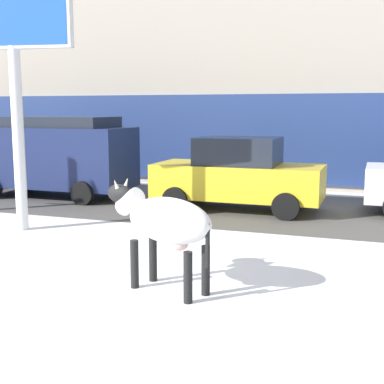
# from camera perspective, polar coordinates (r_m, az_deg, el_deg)

# --- Properties ---
(ground_plane) EXTENTS (120.00, 120.00, 0.00)m
(ground_plane) POSITION_cam_1_polar(r_m,az_deg,el_deg) (7.42, -9.59, -11.22)
(ground_plane) COLOR white
(road_strip) EXTENTS (60.00, 5.60, 0.01)m
(road_strip) POSITION_cam_1_polar(r_m,az_deg,el_deg) (13.98, 5.00, -1.53)
(road_strip) COLOR #514F4C
(road_strip) RESTS_ON ground
(cow_holstein) EXTENTS (1.92, 1.02, 1.54)m
(cow_holstein) POSITION_cam_1_polar(r_m,az_deg,el_deg) (7.37, -2.75, -3.16)
(cow_holstein) COLOR silver
(cow_holstein) RESTS_ON ground
(billboard) EXTENTS (2.52, 0.60, 5.56)m
(billboard) POSITION_cam_1_polar(r_m,az_deg,el_deg) (11.69, -18.85, 17.21)
(billboard) COLOR silver
(billboard) RESTS_ON ground
(car_navy_van) EXTENTS (4.60, 2.13, 2.32)m
(car_navy_van) POSITION_cam_1_polar(r_m,az_deg,el_deg) (15.86, -14.59, 3.97)
(car_navy_van) COLOR #19234C
(car_navy_van) RESTS_ON ground
(car_yellow_sedan) EXTENTS (4.20, 1.99, 1.84)m
(car_yellow_sedan) POSITION_cam_1_polar(r_m,az_deg,el_deg) (13.40, 5.01, 1.92)
(car_yellow_sedan) COLOR gold
(car_yellow_sedan) RESTS_ON ground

